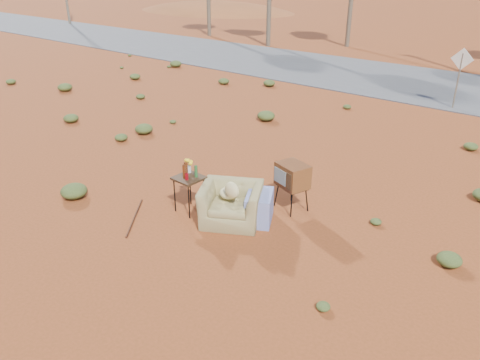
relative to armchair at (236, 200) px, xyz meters
The scene contains 9 objects.
ground 0.97m from the armchair, 131.55° to the right, with size 140.00×140.00×0.00m, color brown.
highway 14.40m from the armchair, 92.18° to the left, with size 140.00×7.00×0.04m, color #565659.
dirt_mound 45.25m from the armchair, 132.46° to the left, with size 26.00×18.00×2.00m, color #954B24.
armchair is the anchor object (origin of this frame).
tv_unit 1.34m from the armchair, 63.59° to the left, with size 0.79×0.71×1.06m.
side_table 1.18m from the armchair, 166.48° to the right, with size 0.59×0.59×1.13m.
rusty_bar 2.22m from the armchair, 143.68° to the right, with size 0.04×0.04×1.57m, color #452112.
road_sign 11.47m from the armchair, 85.22° to the left, with size 0.78×0.06×2.19m.
scrub_patch 4.05m from the armchair, 109.90° to the left, with size 17.49×8.07×0.33m.
Camera 1 is at (5.98, -5.94, 4.95)m, focal length 35.00 mm.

